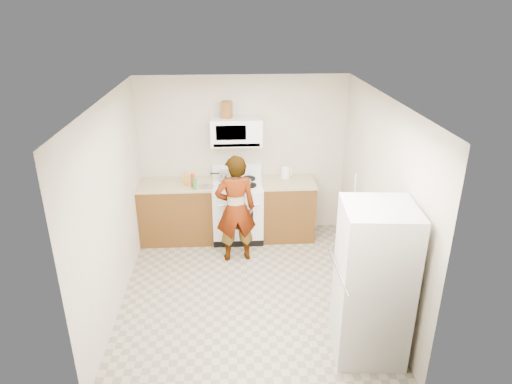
{
  "coord_description": "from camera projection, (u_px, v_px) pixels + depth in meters",
  "views": [
    {
      "loc": [
        -0.2,
        -4.98,
        3.49
      ],
      "look_at": [
        0.13,
        0.55,
        1.16
      ],
      "focal_mm": 32.0,
      "sensor_mm": 36.0,
      "label": 1
    }
  ],
  "objects": [
    {
      "name": "bottle_hot_sauce",
      "position": [
        186.0,
        179.0,
        6.81
      ],
      "size": [
        0.07,
        0.07,
        0.18
      ],
      "primitive_type": "cylinder",
      "rotation": [
        0.0,
        0.0,
        -0.12
      ],
      "color": "orange",
      "rests_on": "counter_left"
    },
    {
      "name": "cabinet_left",
      "position": [
        177.0,
        212.0,
        7.09
      ],
      "size": [
        1.12,
        0.62,
        0.9
      ],
      "primitive_type": "cube",
      "color": "brown",
      "rests_on": "floor"
    },
    {
      "name": "pot_lid",
      "position": [
        206.0,
        186.0,
        6.79
      ],
      "size": [
        0.28,
        0.28,
        0.01
      ],
      "primitive_type": "cylinder",
      "rotation": [
        0.0,
        0.0,
        -0.2
      ],
      "color": "white",
      "rests_on": "counter_left"
    },
    {
      "name": "fridge",
      "position": [
        373.0,
        283.0,
        4.62
      ],
      "size": [
        0.76,
        0.76,
        1.7
      ],
      "primitive_type": "cube",
      "rotation": [
        0.0,
        0.0,
        -0.08
      ],
      "color": "silver",
      "rests_on": "floor"
    },
    {
      "name": "kettle",
      "position": [
        285.0,
        173.0,
        7.1
      ],
      "size": [
        0.15,
        0.15,
        0.16
      ],
      "primitive_type": "cylinder",
      "rotation": [
        0.0,
        0.0,
        -0.12
      ],
      "color": "white",
      "rests_on": "counter_right"
    },
    {
      "name": "tray",
      "position": [
        243.0,
        182.0,
        6.89
      ],
      "size": [
        0.26,
        0.18,
        0.05
      ],
      "primitive_type": "cube",
      "rotation": [
        0.0,
        0.0,
        -0.09
      ],
      "color": "white",
      "rests_on": "gas_range"
    },
    {
      "name": "floor",
      "position": [
        249.0,
        290.0,
        5.95
      ],
      "size": [
        3.6,
        3.6,
        0.0
      ],
      "primitive_type": "plane",
      "color": "gray",
      "rests_on": "ground"
    },
    {
      "name": "right_wall",
      "position": [
        378.0,
        200.0,
        5.55
      ],
      "size": [
        0.02,
        3.6,
        2.5
      ],
      "primitive_type": "cube",
      "color": "beige",
      "rests_on": "floor"
    },
    {
      "name": "bottle_spray",
      "position": [
        193.0,
        180.0,
        6.74
      ],
      "size": [
        0.08,
        0.08,
        0.21
      ],
      "primitive_type": "cylinder",
      "rotation": [
        0.0,
        0.0,
        0.35
      ],
      "color": "#BC3A0E",
      "rests_on": "counter_left"
    },
    {
      "name": "gas_range",
      "position": [
        238.0,
        209.0,
        7.12
      ],
      "size": [
        0.76,
        0.65,
        1.13
      ],
      "color": "white",
      "rests_on": "floor"
    },
    {
      "name": "bottle_green_cap",
      "position": [
        195.0,
        184.0,
        6.66
      ],
      "size": [
        0.06,
        0.06,
        0.16
      ],
      "primitive_type": "cylinder",
      "rotation": [
        0.0,
        0.0,
        -0.26
      ],
      "color": "#188535",
      "rests_on": "counter_left"
    },
    {
      "name": "counter_right",
      "position": [
        288.0,
        182.0,
        7.0
      ],
      "size": [
        0.82,
        0.64,
        0.03
      ],
      "primitive_type": "cube",
      "color": "tan",
      "rests_on": "cabinet_right"
    },
    {
      "name": "back_wall",
      "position": [
        243.0,
        156.0,
        7.11
      ],
      "size": [
        3.2,
        0.02,
        2.5
      ],
      "primitive_type": "cube",
      "color": "beige",
      "rests_on": "floor"
    },
    {
      "name": "counter_left",
      "position": [
        175.0,
        185.0,
        6.91
      ],
      "size": [
        1.14,
        0.64,
        0.03
      ],
      "primitive_type": "cube",
      "color": "tan",
      "rests_on": "cabinet_left"
    },
    {
      "name": "cabinet_right",
      "position": [
        287.0,
        210.0,
        7.18
      ],
      "size": [
        0.8,
        0.62,
        0.9
      ],
      "primitive_type": "cube",
      "color": "brown",
      "rests_on": "floor"
    },
    {
      "name": "microwave",
      "position": [
        236.0,
        131.0,
        6.77
      ],
      "size": [
        0.76,
        0.38,
        0.4
      ],
      "primitive_type": "cube",
      "color": "white",
      "rests_on": "back_wall"
    },
    {
      "name": "saucepan",
      "position": [
        226.0,
        176.0,
        6.99
      ],
      "size": [
        0.28,
        0.28,
        0.12
      ],
      "primitive_type": "cylinder",
      "rotation": [
        0.0,
        0.0,
        0.34
      ],
      "color": "#ACACB0",
      "rests_on": "gas_range"
    },
    {
      "name": "broom",
      "position": [
        353.0,
        214.0,
        6.53
      ],
      "size": [
        0.14,
        0.29,
        1.33
      ],
      "primitive_type": "cylinder",
      "rotation": [
        0.14,
        -0.14,
        0.41
      ],
      "color": "white",
      "rests_on": "floor"
    },
    {
      "name": "person",
      "position": [
        236.0,
        209.0,
        6.4
      ],
      "size": [
        0.62,
        0.45,
        1.58
      ],
      "primitive_type": "imported",
      "rotation": [
        0.0,
        0.0,
        3.28
      ],
      "color": "tan",
      "rests_on": "floor"
    },
    {
      "name": "jug",
      "position": [
        227.0,
        110.0,
        6.66
      ],
      "size": [
        0.17,
        0.17,
        0.24
      ],
      "primitive_type": "cube",
      "rotation": [
        0.0,
        0.0,
        -0.26
      ],
      "color": "brown",
      "rests_on": "microwave"
    }
  ]
}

